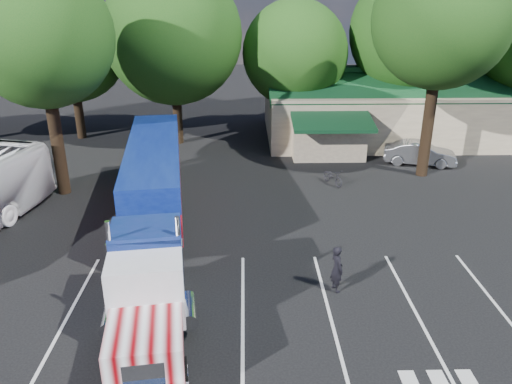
{
  "coord_description": "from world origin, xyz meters",
  "views": [
    {
      "loc": [
        0.13,
        -21.45,
        11.08
      ],
      "look_at": [
        0.65,
        0.88,
        2.0
      ],
      "focal_mm": 35.0,
      "sensor_mm": 36.0,
      "label": 1
    }
  ],
  "objects_px": {
    "bicycle": "(333,177)",
    "silver_sedan": "(420,153)",
    "woman": "(337,269)",
    "semi_truck": "(153,194)"
  },
  "relations": [
    {
      "from": "bicycle",
      "to": "silver_sedan",
      "type": "xyz_separation_m",
      "value": [
        6.5,
        3.6,
        0.29
      ]
    },
    {
      "from": "woman",
      "to": "bicycle",
      "type": "relative_size",
      "value": 1.04
    },
    {
      "from": "woman",
      "to": "silver_sedan",
      "type": "relative_size",
      "value": 0.41
    },
    {
      "from": "semi_truck",
      "to": "woman",
      "type": "relative_size",
      "value": 10.31
    },
    {
      "from": "semi_truck",
      "to": "silver_sedan",
      "type": "height_order",
      "value": "semi_truck"
    },
    {
      "from": "semi_truck",
      "to": "bicycle",
      "type": "bearing_deg",
      "value": 28.73
    },
    {
      "from": "bicycle",
      "to": "semi_truck",
      "type": "bearing_deg",
      "value": -170.01
    },
    {
      "from": "bicycle",
      "to": "silver_sedan",
      "type": "relative_size",
      "value": 0.39
    },
    {
      "from": "semi_truck",
      "to": "silver_sedan",
      "type": "distance_m",
      "value": 19.39
    },
    {
      "from": "woman",
      "to": "silver_sedan",
      "type": "height_order",
      "value": "woman"
    }
  ]
}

